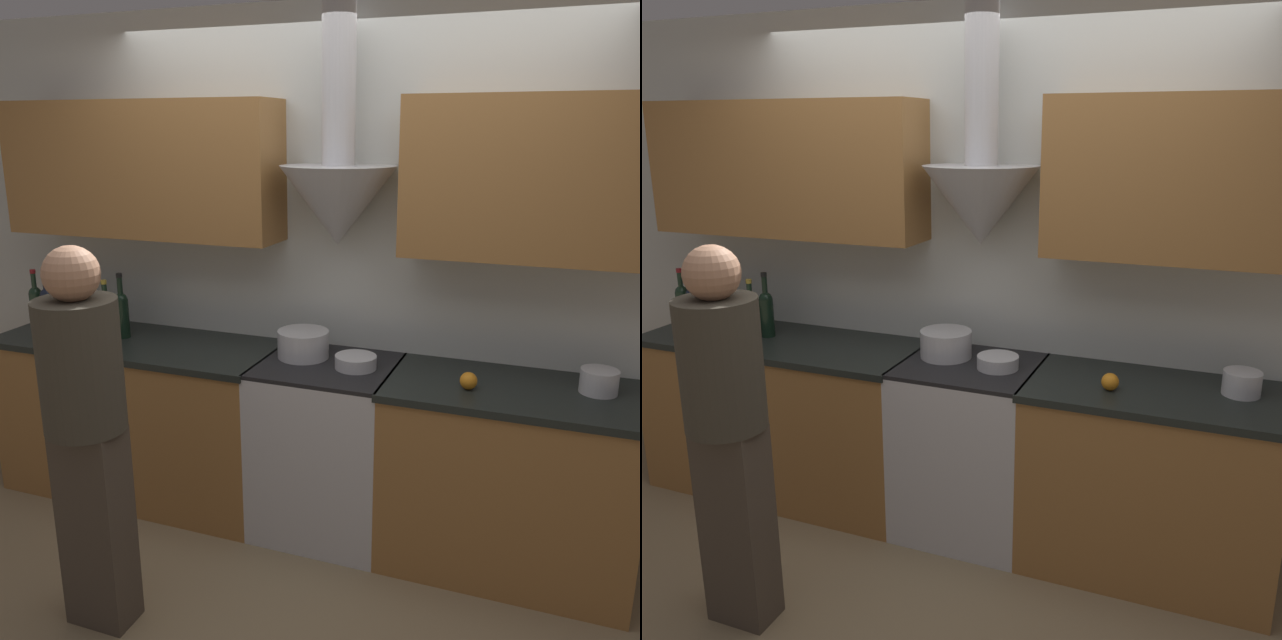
% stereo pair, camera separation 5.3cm
% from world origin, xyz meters
% --- Properties ---
extents(ground_plane, '(12.00, 12.00, 0.00)m').
position_xyz_m(ground_plane, '(0.00, 0.00, 0.00)').
color(ground_plane, '#847051').
extents(wall_back, '(8.40, 0.56, 2.60)m').
position_xyz_m(wall_back, '(-0.08, 0.57, 1.47)').
color(wall_back, silver).
rests_on(wall_back, ground_plane).
extents(counter_left, '(1.58, 0.62, 0.90)m').
position_xyz_m(counter_left, '(-1.11, 0.30, 0.45)').
color(counter_left, '#9E6B38').
rests_on(counter_left, ground_plane).
extents(counter_right, '(1.14, 0.62, 0.90)m').
position_xyz_m(counter_right, '(0.89, 0.30, 0.45)').
color(counter_right, '#9E6B38').
rests_on(counter_right, ground_plane).
extents(stove_range, '(0.66, 0.60, 0.90)m').
position_xyz_m(stove_range, '(0.00, 0.30, 0.45)').
color(stove_range, silver).
rests_on(stove_range, ground_plane).
extents(wine_bottle_0, '(0.07, 0.07, 0.34)m').
position_xyz_m(wine_bottle_0, '(-1.80, 0.33, 1.03)').
color(wine_bottle_0, black).
rests_on(wine_bottle_0, counter_left).
extents(wine_bottle_1, '(0.08, 0.08, 0.34)m').
position_xyz_m(wine_bottle_1, '(-1.70, 0.31, 1.03)').
color(wine_bottle_1, black).
rests_on(wine_bottle_1, counter_left).
extents(wine_bottle_2, '(0.07, 0.07, 0.31)m').
position_xyz_m(wine_bottle_2, '(-1.59, 0.31, 1.02)').
color(wine_bottle_2, black).
rests_on(wine_bottle_2, counter_left).
extents(wine_bottle_3, '(0.07, 0.07, 0.35)m').
position_xyz_m(wine_bottle_3, '(-1.51, 0.31, 1.04)').
color(wine_bottle_3, black).
rests_on(wine_bottle_3, counter_left).
extents(wine_bottle_4, '(0.07, 0.07, 0.35)m').
position_xyz_m(wine_bottle_4, '(-1.41, 0.31, 1.04)').
color(wine_bottle_4, black).
rests_on(wine_bottle_4, counter_left).
extents(wine_bottle_5, '(0.07, 0.07, 0.31)m').
position_xyz_m(wine_bottle_5, '(-1.31, 0.32, 1.03)').
color(wine_bottle_5, black).
rests_on(wine_bottle_5, counter_left).
extents(wine_bottle_6, '(0.08, 0.08, 0.36)m').
position_xyz_m(wine_bottle_6, '(-1.20, 0.32, 1.04)').
color(wine_bottle_6, black).
rests_on(wine_bottle_6, counter_left).
extents(stock_pot, '(0.26, 0.26, 0.14)m').
position_xyz_m(stock_pot, '(-0.15, 0.36, 0.97)').
color(stock_pot, silver).
rests_on(stock_pot, stove_range).
extents(mixing_bowl, '(0.20, 0.20, 0.06)m').
position_xyz_m(mixing_bowl, '(0.15, 0.29, 0.93)').
color(mixing_bowl, silver).
rests_on(mixing_bowl, stove_range).
extents(orange_fruit, '(0.08, 0.08, 0.08)m').
position_xyz_m(orange_fruit, '(0.70, 0.21, 0.94)').
color(orange_fruit, orange).
rests_on(orange_fruit, counter_right).
extents(saucepan, '(0.16, 0.16, 0.11)m').
position_xyz_m(saucepan, '(1.24, 0.36, 0.95)').
color(saucepan, silver).
rests_on(saucepan, counter_right).
extents(person_foreground_left, '(0.32, 0.32, 1.60)m').
position_xyz_m(person_foreground_left, '(-0.64, -0.68, 0.89)').
color(person_foreground_left, '#473D33').
rests_on(person_foreground_left, ground_plane).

